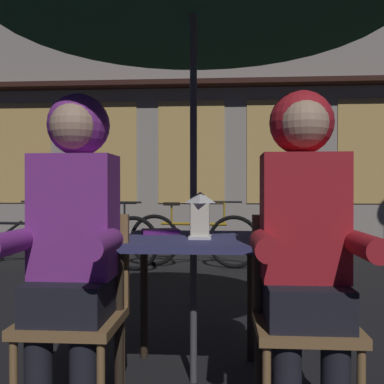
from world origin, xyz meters
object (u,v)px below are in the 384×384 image
(chair_left, at_px, (78,303))
(bicycle_second, at_px, (96,240))
(lantern, at_px, (200,214))
(chair_right, at_px, (302,307))
(bicycle_third, at_px, (193,240))
(cafe_table, at_px, (193,257))
(bicycle_nearest, at_px, (9,238))
(person_right_hooded, at_px, (305,223))
(person_left_hooded, at_px, (73,222))
(book, at_px, (161,231))

(chair_left, distance_m, bicycle_second, 3.65)
(lantern, xyz_separation_m, chair_right, (0.44, -0.30, -0.37))
(bicycle_third, bearing_deg, bicycle_second, -171.91)
(chair_right, bearing_deg, chair_left, 180.00)
(cafe_table, relative_size, chair_left, 0.85)
(chair_right, bearing_deg, cafe_table, 142.45)
(chair_left, distance_m, bicycle_nearest, 4.23)
(person_right_hooded, xyz_separation_m, bicycle_second, (-1.90, 3.58, -0.50))
(chair_right, distance_m, bicycle_nearest, 4.78)
(chair_left, bearing_deg, bicycle_third, 86.01)
(person_left_hooded, bearing_deg, bicycle_second, 104.76)
(person_right_hooded, relative_size, bicycle_nearest, 0.83)
(person_right_hooded, relative_size, bicycle_third, 0.84)
(chair_left, bearing_deg, bicycle_nearest, 120.15)
(chair_left, height_order, person_right_hooded, person_right_hooded)
(bicycle_third, bearing_deg, person_right_hooded, -79.40)
(person_left_hooded, relative_size, bicycle_second, 0.85)
(book, bearing_deg, chair_left, -133.02)
(cafe_table, bearing_deg, lantern, -61.45)
(chair_left, distance_m, book, 0.66)
(lantern, relative_size, bicycle_nearest, 0.14)
(bicycle_second, bearing_deg, bicycle_nearest, 173.78)
(person_left_hooded, distance_m, person_right_hooded, 0.96)
(person_left_hooded, distance_m, bicycle_second, 3.74)
(lantern, distance_m, person_right_hooded, 0.57)
(chair_left, relative_size, bicycle_nearest, 0.52)
(person_right_hooded, relative_size, book, 7.00)
(bicycle_second, relative_size, book, 8.23)
(cafe_table, height_order, chair_right, chair_right)
(person_left_hooded, relative_size, book, 7.00)
(person_right_hooded, height_order, bicycle_second, person_right_hooded)
(bicycle_nearest, bearing_deg, bicycle_second, -6.22)
(bicycle_nearest, bearing_deg, chair_left, -59.85)
(person_left_hooded, distance_m, bicycle_third, 3.79)
(book, bearing_deg, person_right_hooded, -56.13)
(lantern, bearing_deg, bicycle_nearest, 128.21)
(chair_right, bearing_deg, person_left_hooded, -176.61)
(lantern, xyz_separation_m, book, (-0.23, 0.24, -0.11))
(bicycle_second, xyz_separation_m, book, (1.23, -2.99, 0.41))
(cafe_table, relative_size, bicycle_second, 0.45)
(chair_right, distance_m, book, 0.90)
(cafe_table, bearing_deg, chair_left, -142.45)
(chair_left, relative_size, person_left_hooded, 0.62)
(person_right_hooded, distance_m, bicycle_third, 3.85)
(chair_right, xyz_separation_m, person_left_hooded, (-0.96, -0.06, 0.36))
(person_left_hooded, xyz_separation_m, bicycle_nearest, (-2.12, 3.71, -0.50))
(person_left_hooded, height_order, bicycle_nearest, person_left_hooded)
(bicycle_third, height_order, book, bicycle_third)
(cafe_table, distance_m, bicycle_second, 3.47)
(person_left_hooded, height_order, bicycle_third, person_left_hooded)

